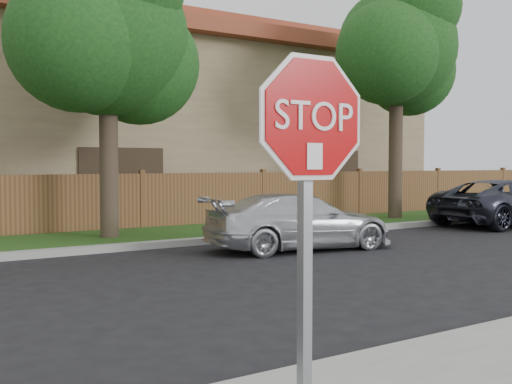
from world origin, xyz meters
TOP-DOWN VIEW (x-y plane):
  - far_curb at (0.00, 8.15)m, footprint 70.00×0.30m
  - tree_mid at (2.52, 9.57)m, footprint 4.80×3.90m
  - tree_right at (12.02, 9.57)m, footprint 4.80×3.90m
  - stop_sign at (-0.07, -1.48)m, footprint 1.01×0.13m
  - sedan_right at (5.59, 6.25)m, footprint 4.41×2.28m
  - sedan_far_right at (13.94, 6.98)m, footprint 4.99×2.30m

SIDE VIEW (x-z plane):
  - far_curb at x=0.00m, z-range 0.00..0.15m
  - sedan_right at x=5.59m, z-range 0.00..1.22m
  - sedan_far_right at x=13.94m, z-range 0.00..1.39m
  - stop_sign at x=-0.07m, z-range 0.55..3.11m
  - tree_mid at x=2.52m, z-range 1.20..8.55m
  - tree_right at x=12.02m, z-range 1.47..9.67m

